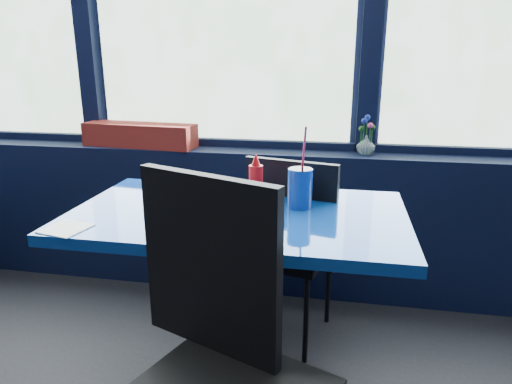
# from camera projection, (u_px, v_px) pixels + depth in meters

# --- Properties ---
(window_sill) EXTENTS (5.00, 0.26, 0.80)m
(window_sill) POSITION_uv_depth(u_px,v_px,m) (221.00, 216.00, 2.63)
(window_sill) COLOR black
(window_sill) RESTS_ON ground
(near_table) EXTENTS (1.20, 0.70, 0.75)m
(near_table) POSITION_uv_depth(u_px,v_px,m) (239.00, 257.00, 1.71)
(near_table) COLOR black
(near_table) RESTS_ON ground
(chair_near_front) EXTENTS (0.59, 0.59, 1.00)m
(chair_near_front) POSITION_uv_depth(u_px,v_px,m) (216.00, 352.00, 1.14)
(chair_near_front) COLOR black
(chair_near_front) RESTS_ON ground
(chair_near_back) EXTENTS (0.49, 0.49, 0.90)m
(chair_near_back) POSITION_uv_depth(u_px,v_px,m) (286.00, 239.00, 2.00)
(chair_near_back) COLOR black
(chair_near_back) RESTS_ON ground
(planter_box) EXTENTS (0.65, 0.22, 0.13)m
(planter_box) POSITION_uv_depth(u_px,v_px,m) (140.00, 135.00, 2.54)
(planter_box) COLOR maroon
(planter_box) RESTS_ON window_sill
(flower_vase) EXTENTS (0.11, 0.12, 0.20)m
(flower_vase) POSITION_uv_depth(u_px,v_px,m) (366.00, 143.00, 2.33)
(flower_vase) COLOR silver
(flower_vase) RESTS_ON window_sill
(food_basket) EXTENTS (0.29, 0.28, 0.10)m
(food_basket) POSITION_uv_depth(u_px,v_px,m) (206.00, 219.00, 1.46)
(food_basket) COLOR #A90B0E
(food_basket) RESTS_ON near_table
(ketchup_bottle) EXTENTS (0.05, 0.05, 0.20)m
(ketchup_bottle) POSITION_uv_depth(u_px,v_px,m) (256.00, 182.00, 1.71)
(ketchup_bottle) COLOR #A90B0E
(ketchup_bottle) RESTS_ON near_table
(soda_cup) EXTENTS (0.09, 0.09, 0.31)m
(soda_cup) POSITION_uv_depth(u_px,v_px,m) (300.00, 187.00, 1.67)
(soda_cup) COLOR #0E389C
(soda_cup) RESTS_ON near_table
(napkin) EXTENTS (0.15, 0.15, 0.00)m
(napkin) POSITION_uv_depth(u_px,v_px,m) (66.00, 229.00, 1.48)
(napkin) COLOR white
(napkin) RESTS_ON near_table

